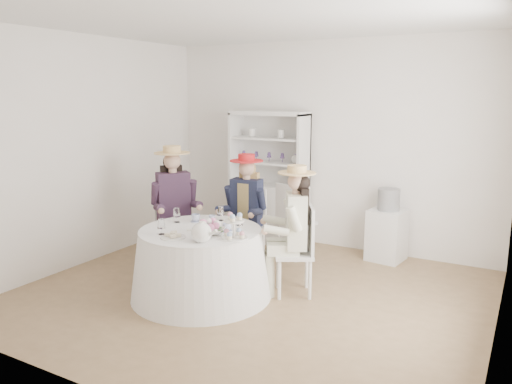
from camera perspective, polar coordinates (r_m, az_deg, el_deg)
The scene contains 23 objects.
ground at distance 5.23m, azimuth -0.55°, elevation -11.56°, with size 4.50×4.50×0.00m, color brown.
ceiling at distance 4.87m, azimuth -0.61°, elevation 19.22°, with size 4.50×4.50×0.00m, color white.
wall_back at distance 6.66m, azimuth 8.05°, elevation 5.31°, with size 4.50×4.50×0.00m, color white.
wall_front at distance 3.31m, azimuth -18.08°, elevation -1.07°, with size 4.50×4.50×0.00m, color white.
wall_left at distance 6.29m, azimuth -18.72°, elevation 4.48°, with size 4.50×4.50×0.00m, color white.
wall_right at distance 4.23m, azimuth 26.87°, elevation 0.86°, with size 4.50×4.50×0.00m, color white.
tea_table at distance 5.09m, azimuth -6.30°, elevation -8.08°, with size 1.41×1.41×0.70m.
hutch at distance 6.85m, azimuth 1.56°, elevation -0.47°, with size 1.22×0.82×1.79m.
side_table at distance 6.34m, azimuth 14.72°, elevation -4.78°, with size 0.41×0.41×0.63m, color silver.
hatbox at distance 6.24m, azimuth 14.92°, elevation -0.82°, with size 0.27×0.27×0.27m, color black.
guest_left at distance 5.83m, azimuth -9.35°, elevation -0.93°, with size 0.62×0.60×1.44m.
guest_mid at distance 5.74m, azimuth -1.16°, elevation -1.46°, with size 0.50×0.51×1.35m.
guest_right at distance 5.01m, azimuth 4.34°, elevation -3.53°, with size 0.57×0.52×1.33m.
spare_chair at distance 6.19m, azimuth 4.18°, elevation -3.02°, with size 0.50×0.50×0.94m.
teacup_a at distance 5.27m, azimuth -6.91°, elevation -3.02°, with size 0.09×0.09×0.07m, color white.
teacup_b at distance 5.23m, azimuth -5.05°, elevation -3.13°, with size 0.07×0.07×0.07m, color white.
teacup_c at distance 4.89m, azimuth -3.35°, elevation -4.10°, with size 0.09×0.09×0.07m, color white.
flower_bowl at distance 4.79m, azimuth -4.80°, elevation -4.54°, with size 0.21×0.21×0.05m, color white.
flower_arrangement at distance 4.77m, azimuth -5.24°, elevation -3.83°, with size 0.18×0.19×0.07m.
table_teapot at distance 4.56m, azimuth -6.23°, elevation -4.64°, with size 0.27×0.19×0.20m.
sandwich_plate at distance 4.73m, azimuth -9.44°, elevation -5.03°, with size 0.24×0.24×0.05m.
cupcake_stand at distance 4.63m, azimuth -2.51°, elevation -4.30°, with size 0.25×0.25×0.23m.
stemware_set at distance 4.97m, azimuth -6.41°, elevation -3.43°, with size 0.82×0.80×0.15m.
Camera 1 is at (2.40, -4.18, 2.02)m, focal length 35.00 mm.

